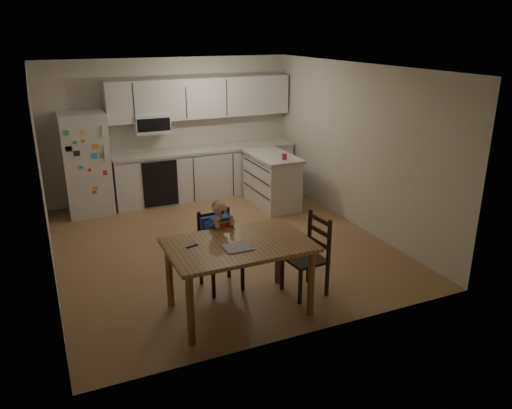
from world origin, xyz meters
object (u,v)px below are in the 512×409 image
Objects in this scene: chair_booster at (219,235)px; kitchen_island at (272,180)px; red_cup at (284,157)px; dining_table at (239,252)px; refrigerator at (86,164)px; chair_side at (312,250)px.

kitchen_island is at bearing 47.87° from chair_booster.
red_cup is 0.07× the size of dining_table.
refrigerator is at bearing 105.99° from dining_table.
chair_booster is at bearing 90.35° from dining_table.
refrigerator is at bearing 162.94° from kitchen_island.
dining_table is at bearing -121.41° from kitchen_island.
red_cup is 2.78m from chair_side.
chair_booster is 1.11m from chair_side.
chair_booster is at bearing -71.29° from refrigerator.
dining_table is (-1.88, -2.64, -0.26)m from red_cup.
chair_booster is at bearing -127.53° from kitchen_island.
red_cup is at bearing 54.46° from dining_table.
red_cup is at bearing 42.36° from chair_booster.
red_cup reaches higher than dining_table.
kitchen_island is 0.64m from red_cup.
dining_table is (-1.85, -3.03, 0.24)m from kitchen_island.
chair_side is at bearing -106.96° from kitchen_island.
chair_side reaches higher than kitchen_island.
dining_table is 0.62m from chair_booster.
red_cup reaches higher than kitchen_island.
refrigerator is 4.10m from dining_table.
dining_table is at bearing -74.01° from refrigerator.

